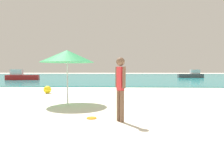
{
  "coord_description": "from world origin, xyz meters",
  "views": [
    {
      "loc": [
        0.48,
        -0.63,
        1.34
      ],
      "look_at": [
        0.13,
        6.36,
        0.87
      ],
      "focal_mm": 32.77,
      "sensor_mm": 36.0,
      "label": 1
    }
  ],
  "objects_px": {
    "beach_umbrella": "(67,56)",
    "person_standing": "(120,85)",
    "frisbee": "(92,118)",
    "boat_near": "(21,76)",
    "boat_far": "(191,75)",
    "beach_ball": "(47,90)"
  },
  "relations": [
    {
      "from": "person_standing",
      "to": "beach_umbrella",
      "type": "distance_m",
      "value": 3.58
    },
    {
      "from": "frisbee",
      "to": "beach_ball",
      "type": "relative_size",
      "value": 0.63
    },
    {
      "from": "boat_near",
      "to": "boat_far",
      "type": "height_order",
      "value": "same"
    },
    {
      "from": "frisbee",
      "to": "beach_ball",
      "type": "bearing_deg",
      "value": 120.12
    },
    {
      "from": "beach_ball",
      "to": "beach_umbrella",
      "type": "bearing_deg",
      "value": -58.86
    },
    {
      "from": "beach_umbrella",
      "to": "frisbee",
      "type": "bearing_deg",
      "value": -61.41
    },
    {
      "from": "person_standing",
      "to": "boat_far",
      "type": "bearing_deg",
      "value": 120.76
    },
    {
      "from": "boat_far",
      "to": "person_standing",
      "type": "bearing_deg",
      "value": 70.77
    },
    {
      "from": "person_standing",
      "to": "boat_far",
      "type": "xyz_separation_m",
      "value": [
        11.82,
        30.2,
        -0.41
      ]
    },
    {
      "from": "boat_far",
      "to": "beach_ball",
      "type": "distance_m",
      "value": 28.84
    },
    {
      "from": "boat_near",
      "to": "boat_far",
      "type": "bearing_deg",
      "value": 6.38
    },
    {
      "from": "person_standing",
      "to": "frisbee",
      "type": "relative_size",
      "value": 5.99
    },
    {
      "from": "frisbee",
      "to": "boat_near",
      "type": "relative_size",
      "value": 0.07
    },
    {
      "from": "person_standing",
      "to": "beach_umbrella",
      "type": "height_order",
      "value": "beach_umbrella"
    },
    {
      "from": "beach_umbrella",
      "to": "person_standing",
      "type": "bearing_deg",
      "value": -52.02
    },
    {
      "from": "beach_ball",
      "to": "frisbee",
      "type": "bearing_deg",
      "value": -59.88
    },
    {
      "from": "beach_ball",
      "to": "beach_umbrella",
      "type": "height_order",
      "value": "beach_umbrella"
    },
    {
      "from": "frisbee",
      "to": "boat_near",
      "type": "distance_m",
      "value": 24.31
    },
    {
      "from": "person_standing",
      "to": "beach_umbrella",
      "type": "relative_size",
      "value": 0.78
    },
    {
      "from": "frisbee",
      "to": "beach_umbrella",
      "type": "xyz_separation_m",
      "value": [
        -1.32,
        2.43,
        1.87
      ]
    },
    {
      "from": "person_standing",
      "to": "beach_ball",
      "type": "distance_m",
      "value": 7.63
    },
    {
      "from": "boat_near",
      "to": "beach_ball",
      "type": "xyz_separation_m",
      "value": [
        9.03,
        -14.86,
        -0.32
      ]
    }
  ]
}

